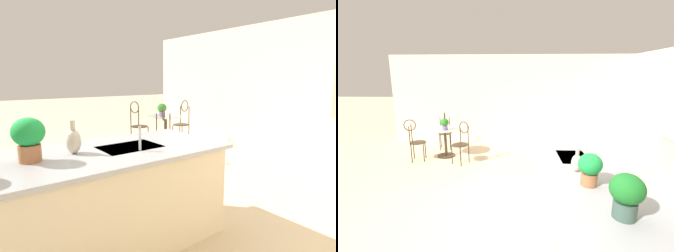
% 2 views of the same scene
% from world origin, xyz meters
% --- Properties ---
extents(ground_plane, '(40.00, 40.00, 0.00)m').
position_xyz_m(ground_plane, '(0.00, 0.00, 0.00)').
color(ground_plane, beige).
extents(wall_left_window, '(0.12, 7.80, 2.70)m').
position_xyz_m(wall_left_window, '(-4.26, 0.00, 1.35)').
color(wall_left_window, beige).
rests_on(wall_left_window, ground).
extents(kitchen_island, '(2.80, 1.06, 0.92)m').
position_xyz_m(kitchen_island, '(0.30, 0.85, 0.46)').
color(kitchen_island, beige).
rests_on(kitchen_island, ground).
extents(bistro_table, '(0.80, 0.80, 0.74)m').
position_xyz_m(bistro_table, '(-2.67, -1.78, 0.45)').
color(bistro_table, '#3D2D1E').
rests_on(bistro_table, ground).
extents(chair_near_window, '(0.46, 0.52, 1.04)m').
position_xyz_m(chair_near_window, '(-2.34, -2.42, 0.57)').
color(chair_near_window, '#3D2D1E').
rests_on(chair_near_window, ground).
extents(chair_by_island, '(0.52, 0.52, 1.04)m').
position_xyz_m(chair_by_island, '(-2.18, -1.23, 0.57)').
color(chair_by_island, '#3D2D1E').
rests_on(chair_by_island, ground).
extents(chair_toward_desk, '(0.51, 0.45, 1.04)m').
position_xyz_m(chair_toward_desk, '(-3.35, -2.00, 0.57)').
color(chair_toward_desk, '#3D2D1E').
rests_on(chair_toward_desk, ground).
extents(sink_faucet, '(0.02, 0.02, 0.22)m').
position_xyz_m(sink_faucet, '(-0.25, 1.03, 1.03)').
color(sink_faucet, '#B2B5BA').
rests_on(sink_faucet, kitchen_island).
extents(potted_plant_on_table, '(0.20, 0.20, 0.29)m').
position_xyz_m(potted_plant_on_table, '(-2.53, -1.73, 0.90)').
color(potted_plant_on_table, '#7A669E').
rests_on(potted_plant_on_table, bistro_table).
extents(potted_plant_counter_near, '(0.24, 0.24, 0.34)m').
position_xyz_m(potted_plant_counter_near, '(0.60, 0.80, 1.12)').
color(potted_plant_counter_near, '#9E603D').
rests_on(potted_plant_counter_near, kitchen_island).
extents(vase_on_counter, '(0.13, 0.13, 0.29)m').
position_xyz_m(vase_on_counter, '(0.25, 0.76, 1.03)').
color(vase_on_counter, '#BCB29E').
rests_on(vase_on_counter, kitchen_island).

